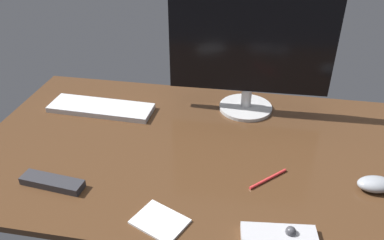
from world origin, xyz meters
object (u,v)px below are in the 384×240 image
media_remote (280,235)px  pen (268,179)px  monitor (251,47)px  notepad (160,222)px  computer_mouse (376,184)px  keyboard (101,108)px  tv_remote (52,182)px

media_remote → pen: 21.24cm
monitor → notepad: bearing=-107.6°
computer_mouse → notepad: bearing=-167.5°
keyboard → notepad: bearing=-52.9°
notepad → pen: (26.53, 21.37, 0.11)cm
monitor → media_remote: size_ratio=3.05×
monitor → pen: bearing=-79.0°
notepad → pen: pen is taller
keyboard → pen: size_ratio=2.76×
media_remote → pen: media_remote is taller
computer_mouse → keyboard: bearing=153.3°
tv_remote → media_remote: bearing=-1.1°
pen → media_remote: bearing=-127.3°
computer_mouse → notepad: size_ratio=0.78×
keyboard → monitor: bearing=13.4°
computer_mouse → pen: computer_mouse is taller
tv_remote → monitor: bearing=52.4°
computer_mouse → tv_remote: (-88.71, -14.44, -0.81)cm
notepad → pen: bearing=38.9°
computer_mouse → tv_remote: computer_mouse is taller
keyboard → computer_mouse: size_ratio=3.87×
monitor → notepad: monitor is taller
pen → tv_remote: bearing=147.2°
notepad → keyboard: bearing=125.1°
keyboard → computer_mouse: computer_mouse is taller
computer_mouse → media_remote: bearing=-149.2°
pen → keyboard: bearing=109.5°
media_remote → tv_remote: 63.09cm
computer_mouse → tv_remote: size_ratio=0.55×
notepad → pen: 34.06cm
keyboard → tv_remote: size_ratio=2.11×
monitor → keyboard: bearing=-170.2°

